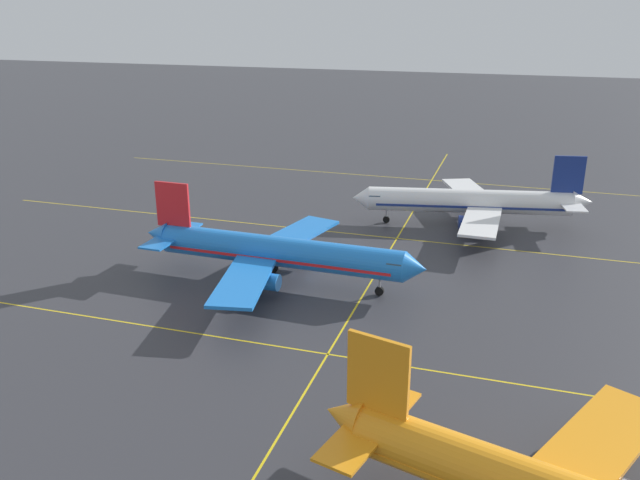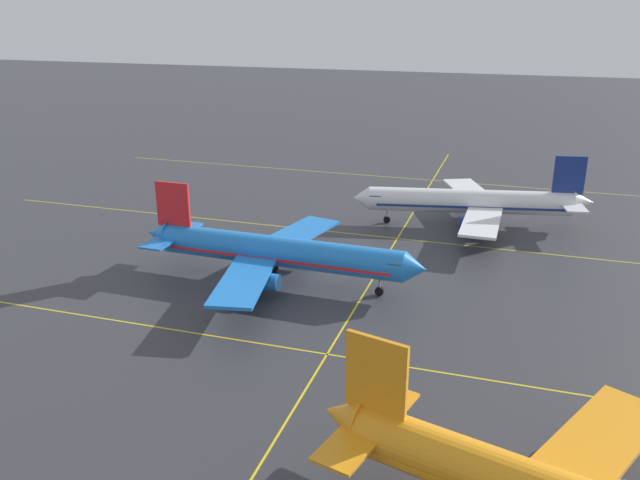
% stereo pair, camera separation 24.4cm
% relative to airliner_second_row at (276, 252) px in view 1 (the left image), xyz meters
% --- Properties ---
extents(airliner_second_row, '(34.34, 29.69, 10.70)m').
position_rel_airliner_second_row_xyz_m(airliner_second_row, '(0.00, 0.00, 0.00)').
color(airliner_second_row, blue).
rests_on(airliner_second_row, ground).
extents(airliner_third_row, '(33.91, 28.82, 10.59)m').
position_rel_airliner_second_row_xyz_m(airliner_third_row, '(19.61, 27.38, -0.04)').
color(airliner_third_row, white).
rests_on(airliner_third_row, ground).
extents(taxiway_markings, '(124.98, 145.57, 0.01)m').
position_rel_airliner_second_row_xyz_m(taxiway_markings, '(10.55, 2.11, -3.65)').
color(taxiway_markings, yellow).
rests_on(taxiway_markings, ground).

